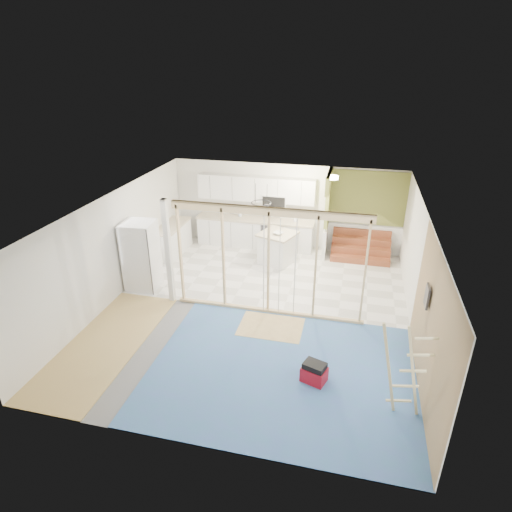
% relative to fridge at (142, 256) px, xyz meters
% --- Properties ---
extents(room, '(7.01, 8.01, 2.61)m').
position_rel_fridge_xyz_m(room, '(3.07, -0.45, 0.40)').
color(room, slate).
rests_on(room, ground).
extents(floor_overlays, '(7.00, 8.00, 0.03)m').
position_rel_fridge_xyz_m(floor_overlays, '(3.14, -0.39, -0.89)').
color(floor_overlays, white).
rests_on(floor_overlays, room).
extents(stud_frame, '(4.66, 0.14, 2.60)m').
position_rel_fridge_xyz_m(stud_frame, '(2.83, -0.45, 0.69)').
color(stud_frame, beige).
rests_on(stud_frame, room).
extents(base_cabinets, '(4.45, 2.24, 0.93)m').
position_rel_fridge_xyz_m(base_cabinets, '(1.46, 2.91, -0.43)').
color(base_cabinets, white).
rests_on(base_cabinets, room).
extents(upper_cabinets, '(3.60, 0.41, 0.85)m').
position_rel_fridge_xyz_m(upper_cabinets, '(2.23, 3.37, 0.92)').
color(upper_cabinets, white).
rests_on(upper_cabinets, room).
extents(green_partition, '(2.25, 1.51, 2.60)m').
position_rel_fridge_xyz_m(green_partition, '(5.11, 3.21, 0.05)').
color(green_partition, olive).
rests_on(green_partition, room).
extents(pot_rack, '(0.52, 0.52, 0.72)m').
position_rel_fridge_xyz_m(pot_rack, '(2.76, 1.44, 1.10)').
color(pot_rack, black).
rests_on(pot_rack, room).
extents(sheathing_panel, '(0.02, 4.00, 2.60)m').
position_rel_fridge_xyz_m(sheathing_panel, '(6.55, -2.45, 0.40)').
color(sheathing_panel, '#A87B5B').
rests_on(sheathing_panel, room).
extents(electrical_panel, '(0.04, 0.30, 0.40)m').
position_rel_fridge_xyz_m(electrical_panel, '(6.50, -1.85, 0.75)').
color(electrical_panel, '#3C3B40').
rests_on(electrical_panel, room).
extents(ceiling_light, '(0.32, 0.32, 0.08)m').
position_rel_fridge_xyz_m(ceiling_light, '(4.47, 2.55, 1.64)').
color(ceiling_light, '#FFEABF').
rests_on(ceiling_light, room).
extents(fridge, '(0.84, 0.81, 1.80)m').
position_rel_fridge_xyz_m(fridge, '(0.00, 0.00, 0.00)').
color(fridge, white).
rests_on(fridge, room).
extents(island, '(1.21, 1.21, 0.93)m').
position_rel_fridge_xyz_m(island, '(3.07, 2.25, -0.44)').
color(island, white).
rests_on(island, room).
extents(bowl, '(0.34, 0.34, 0.07)m').
position_rel_fridge_xyz_m(bowl, '(3.11, 2.16, 0.06)').
color(bowl, silver).
rests_on(bowl, island).
extents(soap_bottle_a, '(0.15, 0.15, 0.30)m').
position_rel_fridge_xyz_m(soap_bottle_a, '(1.67, 3.34, 0.18)').
color(soap_bottle_a, silver).
rests_on(soap_bottle_a, base_cabinets).
extents(soap_bottle_b, '(0.11, 0.11, 0.21)m').
position_rel_fridge_xyz_m(soap_bottle_b, '(3.41, 3.29, 0.14)').
color(soap_bottle_b, white).
rests_on(soap_bottle_b, base_cabinets).
extents(toolbox, '(0.52, 0.45, 0.41)m').
position_rel_fridge_xyz_m(toolbox, '(4.69, -2.57, -0.70)').
color(toolbox, maroon).
rests_on(toolbox, room).
extents(ladder, '(0.91, 0.05, 1.70)m').
position_rel_fridge_xyz_m(ladder, '(6.14, -2.99, -0.03)').
color(ladder, '#D5C182').
rests_on(ladder, room).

